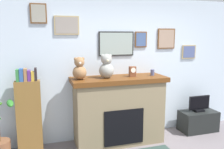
{
  "coord_description": "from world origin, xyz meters",
  "views": [
    {
      "loc": [
        -1.67,
        -2.16,
        1.94
      ],
      "look_at": [
        -0.5,
        1.65,
        1.25
      ],
      "focal_mm": 37.52,
      "sensor_mm": 36.0,
      "label": 1
    }
  ],
  "objects_px": {
    "tv_stand": "(198,121)",
    "teddy_bear_cream": "(106,67)",
    "television": "(199,104)",
    "candle_jar": "(152,72)",
    "fireplace": "(119,110)",
    "teddy_bear_grey": "(79,69)",
    "potted_plant": "(0,140)",
    "bookshelf": "(29,113)",
    "mantel_clock": "(132,71)"
  },
  "relations": [
    {
      "from": "potted_plant",
      "to": "teddy_bear_grey",
      "type": "relative_size",
      "value": 2.47
    },
    {
      "from": "potted_plant",
      "to": "teddy_bear_grey",
      "type": "bearing_deg",
      "value": 0.4
    },
    {
      "from": "tv_stand",
      "to": "mantel_clock",
      "type": "xyz_separation_m",
      "value": [
        -1.45,
        -0.01,
        1.09
      ]
    },
    {
      "from": "potted_plant",
      "to": "mantel_clock",
      "type": "height_order",
      "value": "mantel_clock"
    },
    {
      "from": "fireplace",
      "to": "tv_stand",
      "type": "height_order",
      "value": "fireplace"
    },
    {
      "from": "tv_stand",
      "to": "teddy_bear_grey",
      "type": "relative_size",
      "value": 1.97
    },
    {
      "from": "mantel_clock",
      "to": "teddy_bear_cream",
      "type": "relative_size",
      "value": 0.44
    },
    {
      "from": "teddy_bear_cream",
      "to": "bookshelf",
      "type": "bearing_deg",
      "value": 175.07
    },
    {
      "from": "bookshelf",
      "to": "teddy_bear_grey",
      "type": "distance_m",
      "value": 1.1
    },
    {
      "from": "candle_jar",
      "to": "fireplace",
      "type": "bearing_deg",
      "value": 178.41
    },
    {
      "from": "tv_stand",
      "to": "television",
      "type": "bearing_deg",
      "value": -90.0
    },
    {
      "from": "fireplace",
      "to": "bookshelf",
      "type": "xyz_separation_m",
      "value": [
        -1.52,
        0.09,
        0.06
      ]
    },
    {
      "from": "potted_plant",
      "to": "television",
      "type": "bearing_deg",
      "value": 0.29
    },
    {
      "from": "bookshelf",
      "to": "candle_jar",
      "type": "xyz_separation_m",
      "value": [
        2.16,
        -0.11,
        0.59
      ]
    },
    {
      "from": "fireplace",
      "to": "potted_plant",
      "type": "bearing_deg",
      "value": -179.21
    },
    {
      "from": "tv_stand",
      "to": "candle_jar",
      "type": "height_order",
      "value": "candle_jar"
    },
    {
      "from": "potted_plant",
      "to": "fireplace",
      "type": "bearing_deg",
      "value": 0.79
    },
    {
      "from": "fireplace",
      "to": "tv_stand",
      "type": "xyz_separation_m",
      "value": [
        1.7,
        -0.01,
        -0.4
      ]
    },
    {
      "from": "bookshelf",
      "to": "candle_jar",
      "type": "distance_m",
      "value": 2.24
    },
    {
      "from": "fireplace",
      "to": "teddy_bear_cream",
      "type": "xyz_separation_m",
      "value": [
        -0.23,
        -0.02,
        0.78
      ]
    },
    {
      "from": "candle_jar",
      "to": "teddy_bear_cream",
      "type": "relative_size",
      "value": 0.27
    },
    {
      "from": "tv_stand",
      "to": "teddy_bear_grey",
      "type": "distance_m",
      "value": 2.66
    },
    {
      "from": "tv_stand",
      "to": "teddy_bear_cream",
      "type": "relative_size",
      "value": 1.78
    },
    {
      "from": "potted_plant",
      "to": "television",
      "type": "xyz_separation_m",
      "value": [
        3.67,
        0.02,
        0.25
      ]
    },
    {
      "from": "tv_stand",
      "to": "teddy_bear_grey",
      "type": "height_order",
      "value": "teddy_bear_grey"
    },
    {
      "from": "fireplace",
      "to": "teddy_bear_grey",
      "type": "bearing_deg",
      "value": -178.49
    },
    {
      "from": "bookshelf",
      "to": "candle_jar",
      "type": "height_order",
      "value": "bookshelf"
    },
    {
      "from": "television",
      "to": "candle_jar",
      "type": "xyz_separation_m",
      "value": [
        -1.06,
        -0.01,
        0.7
      ]
    },
    {
      "from": "teddy_bear_cream",
      "to": "television",
      "type": "bearing_deg",
      "value": 0.29
    },
    {
      "from": "fireplace",
      "to": "teddy_bear_grey",
      "type": "height_order",
      "value": "teddy_bear_grey"
    },
    {
      "from": "bookshelf",
      "to": "candle_jar",
      "type": "bearing_deg",
      "value": -2.93
    },
    {
      "from": "tv_stand",
      "to": "mantel_clock",
      "type": "bearing_deg",
      "value": -179.53
    },
    {
      "from": "tv_stand",
      "to": "television",
      "type": "distance_m",
      "value": 0.35
    },
    {
      "from": "teddy_bear_cream",
      "to": "fireplace",
      "type": "bearing_deg",
      "value": 4.54
    },
    {
      "from": "television",
      "to": "bookshelf",
      "type": "bearing_deg",
      "value": 178.2
    },
    {
      "from": "tv_stand",
      "to": "teddy_bear_cream",
      "type": "height_order",
      "value": "teddy_bear_cream"
    },
    {
      "from": "television",
      "to": "teddy_bear_cream",
      "type": "bearing_deg",
      "value": -179.71
    },
    {
      "from": "potted_plant",
      "to": "mantel_clock",
      "type": "relative_size",
      "value": 5.12
    },
    {
      "from": "television",
      "to": "teddy_bear_grey",
      "type": "bearing_deg",
      "value": -179.76
    },
    {
      "from": "candle_jar",
      "to": "teddy_bear_grey",
      "type": "distance_m",
      "value": 1.33
    },
    {
      "from": "potted_plant",
      "to": "teddy_bear_grey",
      "type": "xyz_separation_m",
      "value": [
        1.28,
        0.01,
        1.06
      ]
    },
    {
      "from": "potted_plant",
      "to": "mantel_clock",
      "type": "bearing_deg",
      "value": 0.21
    },
    {
      "from": "candle_jar",
      "to": "mantel_clock",
      "type": "bearing_deg",
      "value": -179.82
    },
    {
      "from": "tv_stand",
      "to": "teddy_bear_grey",
      "type": "bearing_deg",
      "value": -179.73
    },
    {
      "from": "fireplace",
      "to": "teddy_bear_cream",
      "type": "relative_size",
      "value": 4.03
    },
    {
      "from": "candle_jar",
      "to": "mantel_clock",
      "type": "height_order",
      "value": "mantel_clock"
    },
    {
      "from": "fireplace",
      "to": "television",
      "type": "height_order",
      "value": "fireplace"
    },
    {
      "from": "potted_plant",
      "to": "mantel_clock",
      "type": "xyz_separation_m",
      "value": [
        2.22,
        0.01,
        0.98
      ]
    },
    {
      "from": "potted_plant",
      "to": "tv_stand",
      "type": "distance_m",
      "value": 3.67
    },
    {
      "from": "mantel_clock",
      "to": "teddy_bear_grey",
      "type": "distance_m",
      "value": 0.94
    }
  ]
}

